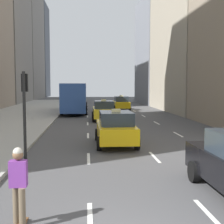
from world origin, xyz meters
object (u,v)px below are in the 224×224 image
Objects in this scene: city_bus at (75,97)px; skateboarder at (19,184)px; taxi_third at (121,103)px; taxi_second at (116,128)px; taxi_lead at (104,110)px; traffic_light_pole at (25,101)px.

city_bus is 6.65× the size of skateboarder.
city_bus reaches higher than taxi_third.
taxi_second is 20.05m from city_bus.
city_bus is (-2.81, 19.83, 0.91)m from taxi_second.
taxi_lead is at bearing 90.00° from taxi_second.
skateboarder is (-2.91, -9.13, 0.08)m from taxi_second.
taxi_third is 1.22× the size of traffic_light_pole.
traffic_light_pole is at bearing -105.39° from taxi_lead.
city_bus is at bearing -151.75° from taxi_third.
traffic_light_pole is at bearing -104.67° from taxi_third.
city_bus is 22.81m from traffic_light_pole.
traffic_light_pole is at bearing -143.25° from taxi_second.
taxi_lead is at bearing -103.75° from taxi_third.
taxi_third is at bearing 28.25° from city_bus.
taxi_second is 5.16m from traffic_light_pole.
city_bus is (-2.81, 8.43, 0.91)m from taxi_lead.
taxi_second is 1.22× the size of traffic_light_pole.
taxi_lead is 8.93m from city_bus.
traffic_light_pole reaches higher than taxi_third.
traffic_light_pole reaches higher than taxi_second.
taxi_lead is 1.00× the size of taxi_second.
taxi_second is at bearing -81.93° from city_bus.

